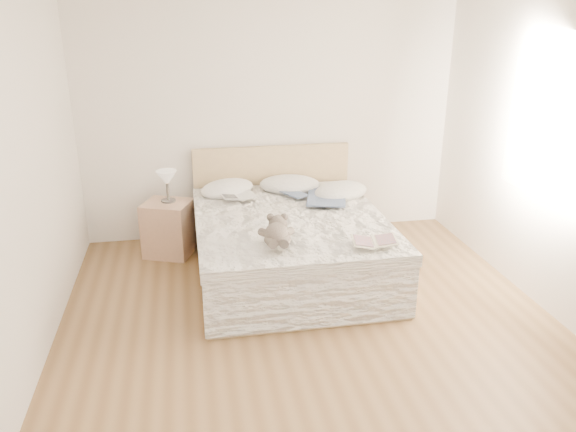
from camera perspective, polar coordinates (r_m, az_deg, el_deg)
The scene contains 15 objects.
floor at distance 4.46m, azimuth 2.88°, elevation -12.18°, with size 4.00×4.50×0.00m, color brown.
wall_back at distance 6.06m, azimuth -1.82°, elevation 10.46°, with size 4.00×0.02×2.70m, color white.
wall_front at distance 1.97m, azimuth 19.13°, elevation -13.34°, with size 4.00×0.02×2.70m, color white.
wall_left at distance 3.95m, azimuth -26.27°, elevation 2.83°, with size 0.02×4.50×2.70m, color white.
window at distance 4.98m, azimuth 25.42°, elevation 7.46°, with size 0.02×1.30×1.10m, color white.
bed at distance 5.35m, azimuth 0.03°, elevation -2.60°, with size 1.72×2.14×1.00m.
nightstand at distance 5.86m, azimuth -12.04°, elevation -1.24°, with size 0.45×0.40×0.56m, color tan.
table_lamp at distance 5.72m, azimuth -12.21°, elevation 3.63°, with size 0.20×0.20×0.32m.
pillow_left at distance 5.84m, azimuth -6.19°, elevation 2.80°, with size 0.59×0.41×0.18m, color white.
pillow_middle at distance 5.93m, azimuth 0.20°, elevation 3.20°, with size 0.64×0.45×0.19m, color white.
pillow_right at distance 5.75m, azimuth 5.39°, elevation 2.53°, with size 0.60×0.42×0.18m, color white.
blouse at distance 5.59m, azimuth 3.93°, elevation 1.92°, with size 0.59×0.63×0.02m, color #394968, non-canonical shape.
photo_book at distance 5.62m, azimuth -5.15°, elevation 1.99°, with size 0.34×0.24×0.03m, color white.
childrens_book at distance 4.57m, azimuth 8.77°, elevation -2.61°, with size 0.38×0.26×0.02m, color beige.
teddy_bear at distance 4.47m, azimuth -1.15°, elevation -2.62°, with size 0.26×0.36×0.19m, color #665A50, non-canonical shape.
Camera 1 is at (-0.90, -3.65, 2.41)m, focal length 35.00 mm.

